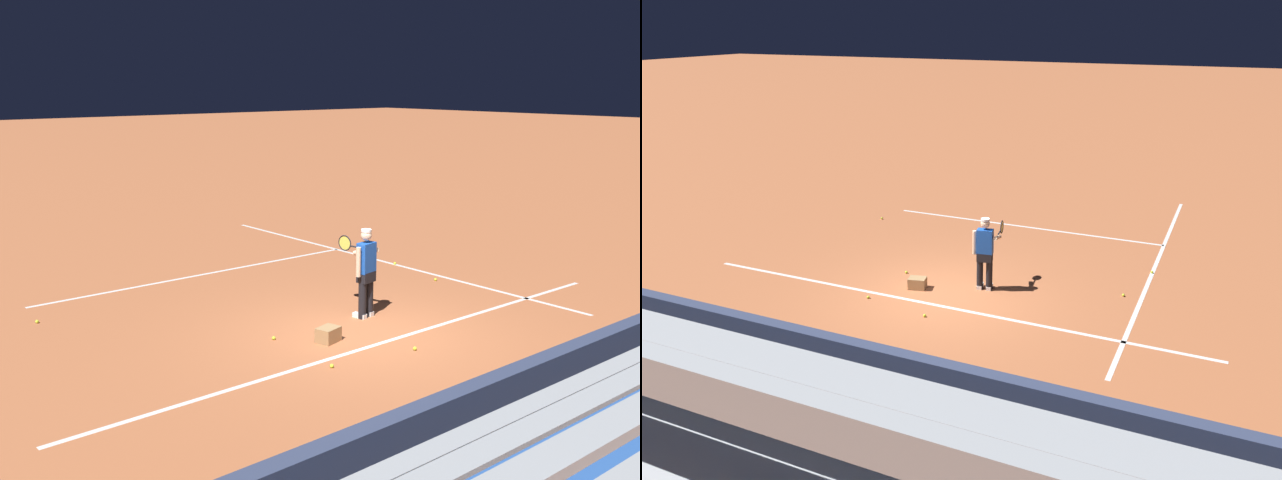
{
  "view_description": "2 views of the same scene",
  "coord_description": "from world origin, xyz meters",
  "views": [
    {
      "loc": [
        -8.74,
        -9.21,
        4.44
      ],
      "look_at": [
        0.27,
        1.6,
        1.42
      ],
      "focal_mm": 42.0,
      "sensor_mm": 36.0,
      "label": 1
    },
    {
      "loc": [
        5.64,
        -11.57,
        5.91
      ],
      "look_at": [
        -0.13,
        1.29,
        0.91
      ],
      "focal_mm": 35.0,
      "sensor_mm": 36.0,
      "label": 2
    }
  ],
  "objects": [
    {
      "name": "tennis_player",
      "position": [
        0.69,
        0.76,
        0.89
      ],
      "size": [
        0.59,
        1.04,
        1.71
      ],
      "color": "black",
      "rests_on": "ground"
    },
    {
      "name": "court_baseline_white",
      "position": [
        0.0,
        -0.5,
        0.0
      ],
      "size": [
        12.0,
        0.1,
        0.01
      ],
      "primitive_type": "cube",
      "color": "white",
      "rests_on": "ground"
    },
    {
      "name": "bleacher_stand",
      "position": [
        0.0,
        -6.52,
        0.76
      ],
      "size": [
        22.85,
        3.2,
        3.4
      ],
      "color": "#9EA3A8",
      "rests_on": "ground"
    },
    {
      "name": "court_sideline_white",
      "position": [
        4.11,
        4.0,
        0.0
      ],
      "size": [
        0.1,
        12.0,
        0.01
      ],
      "primitive_type": "cube",
      "color": "white",
      "rests_on": "ground"
    },
    {
      "name": "back_wall_sponsor_board",
      "position": [
        0.01,
        -4.29,
        0.55
      ],
      "size": [
        24.06,
        0.25,
        1.1
      ],
      "color": "#384260",
      "rests_on": "ground"
    },
    {
      "name": "court_service_line_white",
      "position": [
        0.0,
        5.5,
        0.0
      ],
      "size": [
        8.22,
        0.1,
        0.01
      ],
      "primitive_type": "cube",
      "color": "white",
      "rests_on": "ground"
    },
    {
      "name": "tennis_ball_far_right",
      "position": [
        3.71,
        1.64,
        0.03
      ],
      "size": [
        0.07,
        0.07,
        0.07
      ],
      "primitive_type": "sphere",
      "color": "#CCE533",
      "rests_on": "ground"
    },
    {
      "name": "tennis_ball_toward_net",
      "position": [
        -4.27,
        4.39,
        0.03
      ],
      "size": [
        0.07,
        0.07,
        0.07
      ],
      "primitive_type": "sphere",
      "color": "#CCE533",
      "rests_on": "ground"
    },
    {
      "name": "ball_box_cardboard",
      "position": [
        -0.75,
        0.14,
        0.13
      ],
      "size": [
        0.46,
        0.39,
        0.26
      ],
      "primitive_type": "cube",
      "rotation": [
        0.0,
        0.0,
        0.24
      ],
      "color": "#A87F51",
      "rests_on": "ground"
    },
    {
      "name": "tennis_ball_on_baseline",
      "position": [
        -1.49,
        -0.81,
        0.03
      ],
      "size": [
        0.07,
        0.07,
        0.07
      ],
      "primitive_type": "sphere",
      "color": "#CCE533",
      "rests_on": "ground"
    },
    {
      "name": "ground_plane",
      "position": [
        0.0,
        0.0,
        0.0
      ],
      "size": [
        160.0,
        160.0,
        0.0
      ],
      "primitive_type": "plane",
      "color": "#B7663D"
    },
    {
      "name": "tennis_ball_stray_back",
      "position": [
        4.1,
        3.31,
        0.03
      ],
      "size": [
        0.07,
        0.07,
        0.07
      ],
      "primitive_type": "sphere",
      "color": "#CCE533",
      "rests_on": "ground"
    },
    {
      "name": "tennis_ball_midcourt",
      "position": [
        -1.42,
        0.82,
        0.03
      ],
      "size": [
        0.07,
        0.07,
        0.07
      ],
      "primitive_type": "sphere",
      "color": "#CCE533",
      "rests_on": "ground"
    },
    {
      "name": "tennis_ball_far_left",
      "position": [
        0.09,
        -1.11,
        0.03
      ],
      "size": [
        0.07,
        0.07,
        0.07
      ],
      "primitive_type": "sphere",
      "color": "#CCE533",
      "rests_on": "ground"
    }
  ]
}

